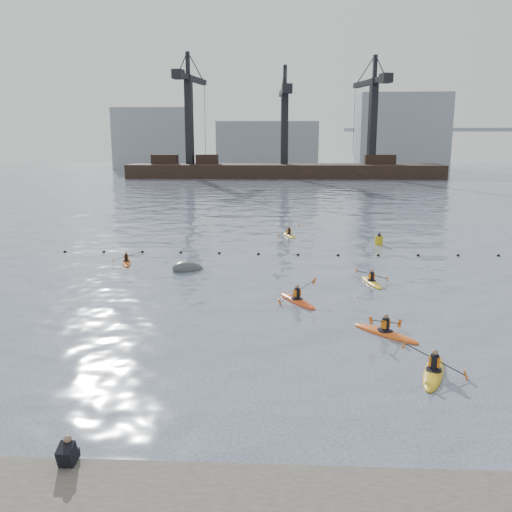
% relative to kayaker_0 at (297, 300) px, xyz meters
% --- Properties ---
extents(ground, '(400.00, 400.00, 0.00)m').
position_rel_kayaker_0_xyz_m(ground, '(-0.63, -10.21, -0.10)').
color(ground, '#3E475A').
rests_on(ground, ground).
extents(float_line, '(33.24, 0.73, 0.24)m').
position_rel_kayaker_0_xyz_m(float_line, '(-1.13, 12.32, -0.07)').
color(float_line, black).
rests_on(float_line, ground).
extents(barge_pier, '(72.00, 19.30, 29.50)m').
position_rel_kayaker_0_xyz_m(barge_pier, '(-0.86, 99.78, 1.79)').
color(barge_pier, black).
rests_on(barge_pier, ground).
extents(skyline, '(141.00, 28.00, 22.00)m').
position_rel_kayaker_0_xyz_m(skyline, '(1.60, 140.06, 9.14)').
color(skyline, gray).
rests_on(skyline, ground).
extents(kayaker_0, '(2.30, 3.27, 1.33)m').
position_rel_kayaker_0_xyz_m(kayaker_0, '(0.00, 0.00, 0.00)').
color(kayaker_0, '#DF4415').
rests_on(kayaker_0, ground).
extents(kayaker_1, '(2.30, 3.48, 1.32)m').
position_rel_kayaker_0_xyz_m(kayaker_1, '(4.83, -8.97, 0.00)').
color(kayaker_1, gold).
rests_on(kayaker_1, ground).
extents(kayaker_2, '(1.89, 2.89, 0.98)m').
position_rel_kayaker_0_xyz_m(kayaker_2, '(-11.80, 8.78, -0.02)').
color(kayaker_2, orange).
rests_on(kayaker_2, ground).
extents(kayaker_3, '(2.08, 3.13, 1.09)m').
position_rel_kayaker_0_xyz_m(kayaker_3, '(4.61, 4.11, -0.01)').
color(kayaker_3, yellow).
rests_on(kayaker_3, ground).
extents(kayaker_4, '(2.88, 2.94, 1.22)m').
position_rel_kayaker_0_xyz_m(kayaker_4, '(3.81, -4.81, 0.00)').
color(kayaker_4, '#ED5816').
rests_on(kayaker_4, ground).
extents(kayaker_5, '(2.10, 3.15, 1.21)m').
position_rel_kayaker_0_xyz_m(kayaker_5, '(-0.23, 20.47, -0.01)').
color(kayaker_5, gold).
rests_on(kayaker_5, ground).
extents(mooring_buoy, '(2.82, 2.62, 1.62)m').
position_rel_kayaker_0_xyz_m(mooring_buoy, '(-7.08, 6.99, -0.10)').
color(mooring_buoy, '#404245').
rests_on(mooring_buoy, ground).
extents(nav_buoy, '(0.66, 0.66, 1.20)m').
position_rel_kayaker_0_xyz_m(nav_buoy, '(7.19, 16.72, 0.26)').
color(nav_buoy, gold).
rests_on(nav_buoy, ground).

